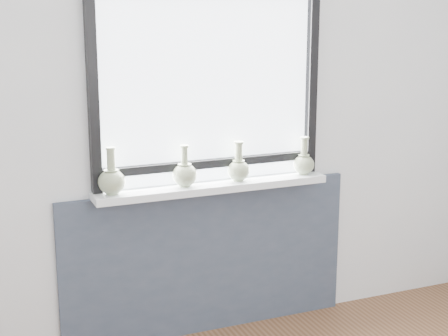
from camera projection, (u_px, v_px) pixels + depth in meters
name	position (u px, v px, depth m)	size (l,w,h in m)	color
back_wall	(206.00, 108.00, 3.74)	(3.60, 0.02, 2.60)	silver
apron_panel	(209.00, 260.00, 3.91)	(1.70, 0.03, 0.86)	#3C4556
windowsill	(213.00, 187.00, 3.74)	(1.32, 0.18, 0.04)	white
window	(208.00, 83.00, 3.67)	(1.30, 0.06, 1.05)	black
vase_a	(112.00, 180.00, 3.50)	(0.14, 0.14, 0.25)	#99A67F
vase_b	(185.00, 173.00, 3.66)	(0.13, 0.13, 0.22)	#99A67F
vase_c	(239.00, 168.00, 3.78)	(0.12, 0.12, 0.22)	#99A67F
vase_d	(304.00, 162.00, 3.93)	(0.12, 0.12, 0.22)	#99A67F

